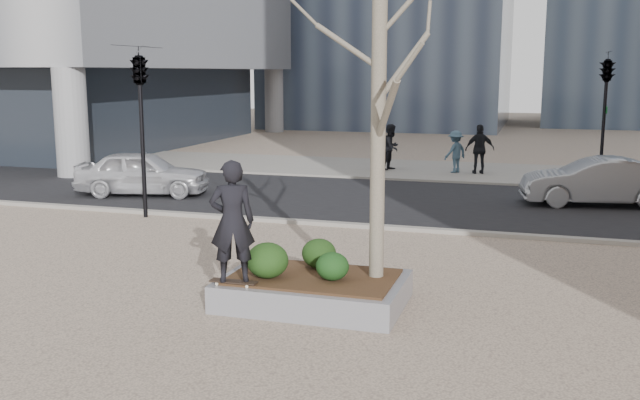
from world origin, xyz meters
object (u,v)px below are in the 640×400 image
(planter, at_px, (313,291))
(skateboarder, at_px, (232,221))
(police_car, at_px, (143,173))
(skateboard, at_px, (234,283))

(planter, xyz_separation_m, skateboarder, (-1.10, -0.77, 1.28))
(planter, height_order, police_car, police_car)
(skateboard, relative_size, police_car, 0.19)
(planter, relative_size, skateboarder, 1.53)
(skateboard, distance_m, skateboarder, 1.02)
(planter, relative_size, police_car, 0.73)
(planter, height_order, skateboard, skateboard)
(skateboard, bearing_deg, police_car, 126.31)
(planter, bearing_deg, skateboarder, -144.93)
(police_car, bearing_deg, skateboarder, -156.31)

